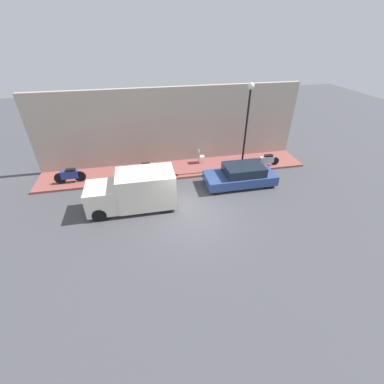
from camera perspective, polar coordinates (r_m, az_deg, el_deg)
name	(u,v)px	position (r m, az deg, el deg)	size (l,w,h in m)	color
ground_plane	(191,217)	(13.26, -0.20, -5.47)	(60.00, 60.00, 0.00)	#47474C
sidewalk	(176,169)	(17.44, -3.58, 5.02)	(2.46, 17.50, 0.14)	#934C47
building_facade	(172,127)	(17.71, -4.56, 14.19)	(0.30, 17.50, 5.10)	#B2A899
parked_car	(241,175)	(15.86, 10.80, 3.65)	(1.84, 4.24, 1.28)	#2D4784
delivery_van	(133,191)	(13.66, -12.95, 0.24)	(1.84, 4.51, 2.06)	silver
motorcycle_blue	(70,175)	(17.25, -25.53, 3.38)	(0.30, 1.83, 0.90)	navy
motorcycle_red	(144,169)	(16.64, -10.60, 5.02)	(0.30, 1.86, 0.84)	#B21E1E
scooter_silver	(266,160)	(18.28, 16.21, 6.86)	(0.30, 1.89, 0.80)	#B7B7BF
streetlamp	(248,113)	(16.29, 12.30, 16.76)	(0.38, 0.38, 5.44)	black
cafe_chair	(201,156)	(17.99, 1.90, 8.08)	(0.40, 0.40, 0.91)	silver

